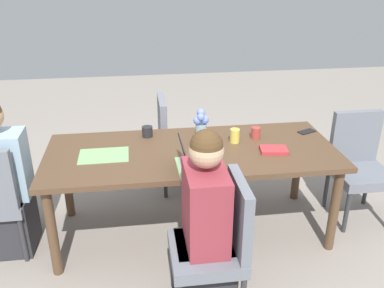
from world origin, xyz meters
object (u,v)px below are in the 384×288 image
(chair_near_left_far, at_px, (175,140))
(chair_far_left_mid, at_px, (219,240))
(person_far_left_mid, at_px, (205,231))
(laptop_far_left_mid, at_px, (193,164))
(book_red_cover, at_px, (274,150))
(person_head_right_left_near, at_px, (3,187))
(coffee_mug_centre_right, at_px, (256,133))
(coffee_mug_centre_left, at_px, (201,130))
(flower_vase, at_px, (201,129))
(chair_head_left_right_near, at_px, (359,161))
(dining_table, at_px, (192,159))
(coffee_mug_near_left, at_px, (147,132))
(phone_black, at_px, (307,132))
(coffee_mug_near_right, at_px, (235,136))

(chair_near_left_far, bearing_deg, chair_far_left_mid, 93.94)
(person_far_left_mid, distance_m, laptop_far_left_mid, 0.50)
(person_far_left_mid, distance_m, book_red_cover, 0.92)
(person_head_right_left_near, height_order, book_red_cover, person_head_right_left_near)
(person_far_left_mid, relative_size, coffee_mug_centre_right, 13.19)
(coffee_mug_centre_left, relative_size, book_red_cover, 0.54)
(person_far_left_mid, distance_m, flower_vase, 0.85)
(person_head_right_left_near, height_order, chair_head_left_right_near, person_head_right_left_near)
(dining_table, xyz_separation_m, chair_far_left_mid, (-0.05, 0.81, -0.15))
(chair_far_left_mid, bearing_deg, coffee_mug_near_left, -71.62)
(coffee_mug_near_left, xyz_separation_m, coffee_mug_centre_left, (-0.43, 0.05, 0.01))
(laptop_far_left_mid, height_order, phone_black, laptop_far_left_mid)
(person_head_right_left_near, bearing_deg, flower_vase, -178.74)
(book_red_cover, bearing_deg, laptop_far_left_mid, 25.60)
(book_red_cover, relative_size, phone_black, 1.33)
(laptop_far_left_mid, xyz_separation_m, coffee_mug_near_left, (0.29, -0.62, -0.00))
(flower_vase, relative_size, coffee_mug_near_right, 2.85)
(chair_head_left_right_near, relative_size, coffee_mug_near_left, 10.48)
(coffee_mug_near_left, bearing_deg, coffee_mug_near_right, 162.66)
(chair_near_left_far, xyz_separation_m, chair_head_left_right_near, (-1.47, 0.66, 0.00))
(chair_near_left_far, xyz_separation_m, flower_vase, (-0.13, 0.72, 0.38))
(flower_vase, bearing_deg, laptop_far_left_mid, 72.16)
(coffee_mug_near_right, bearing_deg, coffee_mug_near_left, -17.34)
(flower_vase, distance_m, laptop_far_left_mid, 0.36)
(dining_table, xyz_separation_m, coffee_mug_centre_right, (-0.54, -0.16, 0.12))
(coffee_mug_near_left, bearing_deg, chair_near_left_far, -121.95)
(phone_black, bearing_deg, person_head_right_left_near, -17.32)
(person_head_right_left_near, height_order, coffee_mug_near_left, person_head_right_left_near)
(flower_vase, relative_size, coffee_mug_centre_left, 2.91)
(coffee_mug_centre_right, bearing_deg, chair_head_left_right_near, 174.57)
(dining_table, distance_m, chair_far_left_mid, 0.83)
(person_head_right_left_near, xyz_separation_m, coffee_mug_centre_right, (-1.93, -0.17, 0.25))
(chair_far_left_mid, distance_m, coffee_mug_near_right, 1.00)
(dining_table, height_order, coffee_mug_centre_left, coffee_mug_centre_left)
(dining_table, bearing_deg, chair_far_left_mid, 93.61)
(phone_black, bearing_deg, coffee_mug_near_right, -12.31)
(person_head_right_left_near, relative_size, coffee_mug_near_right, 10.91)
(dining_table, height_order, coffee_mug_centre_right, coffee_mug_centre_right)
(person_head_right_left_near, bearing_deg, coffee_mug_near_left, -163.15)
(chair_head_left_right_near, bearing_deg, person_head_right_left_near, 1.80)
(chair_head_left_right_near, xyz_separation_m, coffee_mug_centre_right, (0.88, -0.08, 0.27))
(chair_far_left_mid, distance_m, chair_head_left_right_near, 1.63)
(person_head_right_left_near, distance_m, chair_near_left_far, 1.53)
(coffee_mug_near_right, distance_m, coffee_mug_centre_left, 0.29)
(coffee_mug_centre_left, distance_m, book_red_cover, 0.62)
(chair_head_left_right_near, bearing_deg, chair_far_left_mid, 32.94)
(dining_table, relative_size, flower_vase, 7.01)
(coffee_mug_near_right, bearing_deg, phone_black, -169.36)
(person_far_left_mid, bearing_deg, chair_near_left_far, -88.77)
(coffee_mug_centre_right, bearing_deg, chair_far_left_mid, 63.35)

